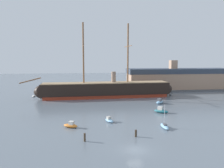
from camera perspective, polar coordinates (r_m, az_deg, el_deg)
ground_plane at (r=40.22m, az=5.87°, el=-16.43°), size 400.00×400.00×0.00m
tall_ship at (r=89.60m, az=-1.53°, el=-1.43°), size 61.04×12.83×29.35m
motorboat_foreground_left at (r=52.46m, az=-10.52°, el=-10.34°), size 3.78×2.96×1.47m
sailboat_foreground_right at (r=52.53m, az=13.30°, el=-10.45°), size 1.33×4.20×5.43m
motorboat_near_centre at (r=55.88m, az=-0.71°, el=-9.21°), size 2.47×3.42×1.32m
motorboat_mid_right at (r=66.26m, az=12.44°, el=-6.69°), size 4.39×4.05×1.78m
motorboat_alongside_stern at (r=79.44m, az=12.11°, el=-4.44°), size 4.28×4.55×1.86m
dinghy_far_left at (r=96.79m, az=-19.39°, el=-2.89°), size 1.48×2.86×0.65m
dinghy_far_right at (r=98.03m, az=14.80°, el=-2.62°), size 1.95×2.89×0.63m
sailboat_distant_centre at (r=100.65m, az=0.06°, el=-2.11°), size 2.82×3.69×4.75m
mooring_piling_nearest at (r=43.71m, az=-7.01°, el=-13.38°), size 0.39×0.39×1.61m
mooring_piling_left_pair at (r=46.05m, az=6.11°, el=-12.43°), size 0.43×0.43×1.44m
dockside_warehouse_right at (r=114.53m, az=16.66°, el=1.14°), size 54.99×12.92×14.67m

